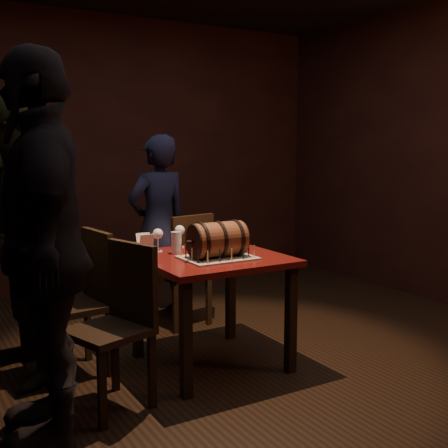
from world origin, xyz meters
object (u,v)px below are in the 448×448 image
Objects in this scene: chair_back at (185,264)px; person_left_rear at (11,240)px; chair_left_rear at (84,294)px; pub_table at (211,272)px; pint_of_ale at (176,243)px; barrel_cake at (218,240)px; wine_glass_left at (158,235)px; wine_glass_mid at (180,231)px; person_left_front at (43,249)px; chair_left_front at (119,316)px; person_back at (158,226)px; wine_glass_right at (197,231)px.

chair_back is 1.51m from person_left_rear.
chair_left_rear is 0.57m from person_left_rear.
pub_table is 0.30m from pint_of_ale.
wine_glass_left is at bearing 119.46° from barrel_cake.
chair_back is at bearing 59.31° from wine_glass_mid.
pub_table is 0.46× the size of person_left_front.
person_left_rear is at bearing -166.43° from person_left_front.
chair_back and chair_left_rear have the same top height.
barrel_cake is 0.94m from chair_left_rear.
person_left_rear is (-0.94, 0.08, 0.03)m from wine_glass_left.
chair_left_rear is at bearing 93.46° from chair_left_front.
wine_glass_mid is 0.80m from chair_left_rear.
chair_left_front is (-0.72, -0.15, -0.35)m from barrel_cake.
wine_glass_left is at bearing 140.33° from person_left_front.
wine_glass_left is at bearing -132.34° from chair_back.
chair_back is (0.22, 0.92, -0.35)m from barrel_cake.
person_left_front reaches higher than pub_table.
person_left_rear is at bearing 23.71° from person_back.
chair_left_front is at bearing -142.71° from pint_of_ale.
person_left_front is at bearing -144.82° from wine_glass_mid.
person_left_rear is at bearing 162.07° from pub_table.
person_left_front is (-1.00, -0.59, 0.15)m from pint_of_ale.
person_back reaches higher than chair_left_front.
chair_left_rear is (-0.60, 0.13, -0.30)m from pint_of_ale.
chair_left_rear is at bearing -153.09° from chair_back.
barrel_cake is 2.53× the size of wine_glass_right.
pint_of_ale is 0.16× the size of chair_back.
chair_left_front is at bearing -131.08° from wine_glass_left.
chair_left_rear is 0.59× the size of person_back.
wine_glass_right is 0.60m from chair_back.
wine_glass_right is at bearing 79.02° from barrel_cake.
person_left_rear is at bearing 125.29° from chair_left_front.
chair_left_front is (0.03, -0.56, 0.00)m from chair_left_rear.
person_left_rear reaches higher than chair_left_rear.
chair_left_rear is (-0.77, 0.31, -0.12)m from pub_table.
wine_glass_left is 0.16m from pint_of_ale.
person_left_rear reaches higher than wine_glass_mid.
barrel_cake is 0.21× the size of person_left_front.
person_left_rear is (-1.35, -0.85, 0.12)m from person_back.
wine_glass_mid is 1.00m from chair_left_front.
barrel_cake is 0.33m from pint_of_ale.
barrel_cake is at bearing 61.05° from person_left_rear.
wine_glass_left is 1.00× the size of wine_glass_right.
chair_back and chair_left_front have the same top height.
chair_back is (0.46, 0.50, -0.35)m from wine_glass_left.
person_left_front reaches higher than wine_glass_mid.
wine_glass_right is at bearing 36.24° from chair_left_front.
person_left_front is at bearing -138.46° from chair_back.
person_left_front is at bearing -141.99° from wine_glass_left.
chair_left_rear is 1.34m from person_back.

